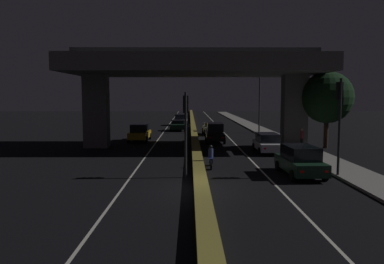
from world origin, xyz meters
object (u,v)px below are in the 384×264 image
object	(u,v)px
street_lamp	(257,97)
car_taxi_yellow_lead_oncoming	(140,132)
car_white_second	(268,143)
car_white_third_oncoming	(181,120)
car_silver_fourth	(211,128)
car_dark_green_second_oncoming	(178,125)
pedestrian_on_sidewalk	(302,138)
traffic_light_left_of_median	(186,119)
motorcycle_blue_filtering_near	(211,158)
traffic_light_right_of_median	(339,110)
car_black_third	(215,132)
car_dark_green_lead	(300,160)

from	to	relation	value
street_lamp	car_taxi_yellow_lead_oncoming	bearing A→B (deg)	-147.68
car_white_second	car_white_third_oncoming	xyz separation A→B (m)	(-7.61, 29.30, 0.08)
car_white_third_oncoming	car_silver_fourth	bearing A→B (deg)	16.79
car_dark_green_second_oncoming	pedestrian_on_sidewalk	bearing A→B (deg)	31.18
traffic_light_left_of_median	street_lamp	world-z (taller)	street_lamp
traffic_light_left_of_median	car_dark_green_second_oncoming	world-z (taller)	traffic_light_left_of_median
traffic_light_left_of_median	motorcycle_blue_filtering_near	distance (m)	4.14
car_dark_green_second_oncoming	car_white_third_oncoming	size ratio (longest dim) A/B	0.87
traffic_light_right_of_median	car_black_third	distance (m)	17.36
traffic_light_right_of_median	car_white_third_oncoming	size ratio (longest dim) A/B	1.19
car_black_third	motorcycle_blue_filtering_near	bearing A→B (deg)	175.59
car_black_third	car_white_third_oncoming	world-z (taller)	car_black_third
car_white_third_oncoming	pedestrian_on_sidewalk	xyz separation A→B (m)	(10.98, -27.18, 0.08)
car_dark_green_lead	car_white_third_oncoming	world-z (taller)	car_white_third_oncoming
car_silver_fourth	car_taxi_yellow_lead_oncoming	size ratio (longest dim) A/B	0.92
traffic_light_left_of_median	car_silver_fourth	size ratio (longest dim) A/B	1.17
car_dark_green_lead	traffic_light_left_of_median	bearing A→B (deg)	92.10
car_black_third	car_white_third_oncoming	xyz separation A→B (m)	(-3.87, 22.21, -0.11)
traffic_light_left_of_median	car_white_third_oncoming	xyz separation A→B (m)	(-1.15, 38.36, -2.34)
car_taxi_yellow_lead_oncoming	car_silver_fourth	bearing A→B (deg)	130.87
car_silver_fourth	car_taxi_yellow_lead_oncoming	xyz separation A→B (m)	(-7.60, -6.26, 0.14)
car_white_second	car_dark_green_lead	bearing A→B (deg)	-179.33
car_silver_fourth	motorcycle_blue_filtering_near	distance (m)	20.80
car_silver_fourth	pedestrian_on_sidewalk	distance (m)	14.27
traffic_light_left_of_median	motorcycle_blue_filtering_near	xyz separation A→B (m)	(1.55, 2.80, -2.62)
car_silver_fourth	car_white_third_oncoming	world-z (taller)	car_white_third_oncoming
traffic_light_left_of_median	car_dark_green_lead	distance (m)	6.92
traffic_light_right_of_median	motorcycle_blue_filtering_near	world-z (taller)	traffic_light_right_of_median
street_lamp	car_dark_green_lead	bearing A→B (deg)	-94.68
car_dark_green_lead	car_silver_fourth	size ratio (longest dim) A/B	1.13
traffic_light_left_of_median	car_white_second	xyz separation A→B (m)	(6.45, 9.06, -2.41)
car_taxi_yellow_lead_oncoming	car_dark_green_second_oncoming	size ratio (longest dim) A/B	1.09
car_taxi_yellow_lead_oncoming	car_dark_green_second_oncoming	world-z (taller)	car_taxi_yellow_lead_oncoming
traffic_light_left_of_median	car_black_third	size ratio (longest dim) A/B	1.09
traffic_light_right_of_median	street_lamp	world-z (taller)	street_lamp
traffic_light_left_of_median	car_white_third_oncoming	distance (m)	38.44
car_dark_green_second_oncoming	car_white_third_oncoming	world-z (taller)	car_white_third_oncoming
car_white_second	car_taxi_yellow_lead_oncoming	size ratio (longest dim) A/B	0.97
car_dark_green_lead	car_white_second	xyz separation A→B (m)	(-0.04, 8.63, -0.05)
traffic_light_left_of_median	car_dark_green_second_oncoming	distance (m)	28.93
traffic_light_right_of_median	car_white_third_oncoming	bearing A→B (deg)	104.06
street_lamp	motorcycle_blue_filtering_near	size ratio (longest dim) A/B	3.87
car_dark_green_lead	motorcycle_blue_filtering_near	bearing A→B (deg)	62.66
motorcycle_blue_filtering_near	car_white_second	bearing A→B (deg)	-36.95
traffic_light_right_of_median	motorcycle_blue_filtering_near	size ratio (longest dim) A/B	2.80
car_dark_green_lead	car_dark_green_second_oncoming	size ratio (longest dim) A/B	1.14
car_white_second	pedestrian_on_sidewalk	world-z (taller)	pedestrian_on_sidewalk
car_black_third	car_white_third_oncoming	size ratio (longest dim) A/B	0.95
car_taxi_yellow_lead_oncoming	traffic_light_right_of_median	bearing A→B (deg)	38.87
car_silver_fourth	motorcycle_blue_filtering_near	world-z (taller)	car_silver_fourth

